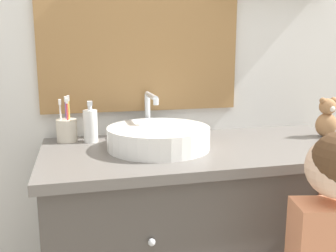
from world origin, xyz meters
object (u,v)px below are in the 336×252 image
object	(u,v)px
toothbrush_holder	(67,129)
soap_dispenser	(91,125)
sink_basin	(159,137)
teddy_bear	(327,118)

from	to	relation	value
toothbrush_holder	soap_dispenser	world-z (taller)	toothbrush_holder
sink_basin	toothbrush_holder	bearing A→B (deg)	150.69
toothbrush_holder	teddy_bear	bearing A→B (deg)	-9.20
soap_dispenser	teddy_bear	size ratio (longest dim) A/B	0.98
teddy_bear	soap_dispenser	bearing A→B (deg)	171.58
soap_dispenser	teddy_bear	bearing A→B (deg)	-8.42
toothbrush_holder	teddy_bear	xyz separation A→B (m)	(1.10, -0.18, 0.03)
sink_basin	toothbrush_holder	distance (m)	0.40
toothbrush_holder	teddy_bear	world-z (taller)	toothbrush_holder
sink_basin	teddy_bear	bearing A→B (deg)	1.22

